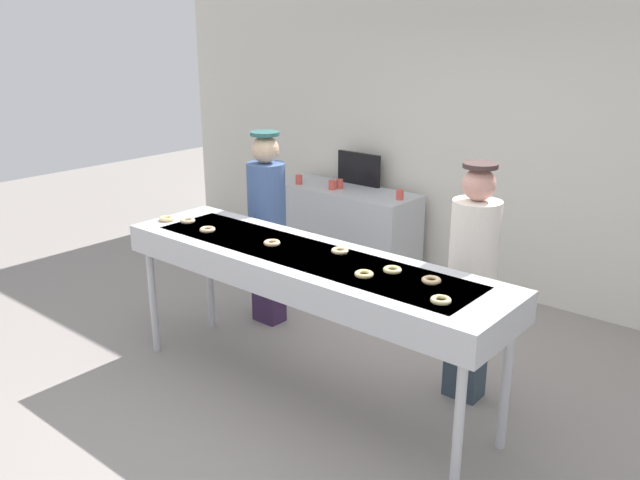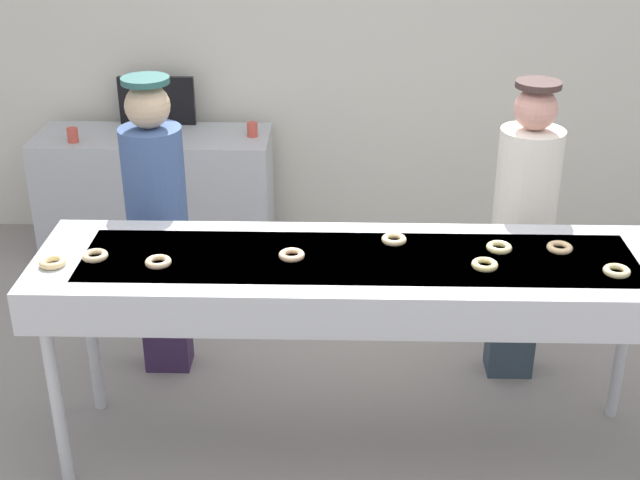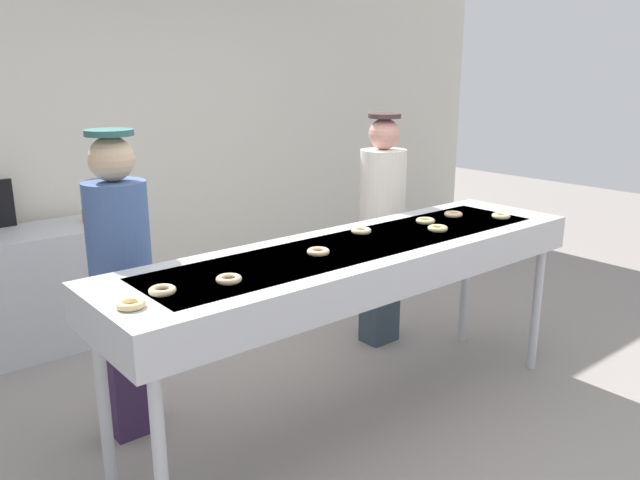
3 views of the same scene
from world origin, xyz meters
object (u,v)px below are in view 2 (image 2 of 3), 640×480
Objects in this scene: plain_donut_8 at (485,265)px; prep_counter at (157,194)px; plain_donut_1 at (158,262)px; plain_donut_7 at (499,247)px; plain_donut_4 at (617,271)px; paper_cup_3 at (144,130)px; plain_donut_3 at (560,248)px; worker_assistant at (157,215)px; plain_donut_6 at (394,239)px; paper_cup_2 at (137,134)px; worker_baker at (523,220)px; plain_donut_5 at (53,262)px; plain_donut_2 at (292,255)px; paper_cup_0 at (73,135)px; plain_donut_0 at (95,256)px; paper_cup_1 at (252,130)px; menu_display at (157,101)px; fryer_conveyor at (358,277)px.

plain_donut_8 is 2.97m from prep_counter.
plain_donut_7 is (1.47, 0.18, 0.00)m from plain_donut_1.
plain_donut_4 is 3.33m from paper_cup_3.
worker_assistant is at bearing 162.71° from plain_donut_3.
plain_donut_6 is 1.19× the size of paper_cup_2.
paper_cup_2 is (-2.27, 1.35, -0.01)m from worker_baker.
plain_donut_5 is 1.93m from plain_donut_7.
worker_baker is at bearing 31.05° from plain_donut_2.
plain_donut_4 is at bearing -43.11° from prep_counter.
paper_cup_0 is (-2.91, 2.11, -0.14)m from plain_donut_4.
paper_cup_0 is at bearing 115.19° from plain_donut_1.
plain_donut_2 is at bearing -159.59° from plain_donut_6.
worker_assistant reaches higher than plain_donut_0.
paper_cup_1 is (0.18, 2.22, -0.14)m from plain_donut_1.
menu_display is (-1.51, 2.22, -0.02)m from plain_donut_6.
plain_donut_3 is 3.09m from prep_counter.
plain_donut_2 is 2.18m from paper_cup_1.
plain_donut_7 is (1.76, 0.12, 0.00)m from plain_donut_0.
plain_donut_0 and plain_donut_5 have the same top height.
worker_assistant reaches higher than plain_donut_1.
plain_donut_2 is 1.18m from plain_donut_3.
plain_donut_2 is 1.00× the size of plain_donut_6.
prep_counter is 16.63× the size of paper_cup_1.
paper_cup_2 is at bearing 136.43° from plain_donut_7.
fryer_conveyor is 25.01× the size of plain_donut_3.
plain_donut_4 is 1.00× the size of plain_donut_5.
paper_cup_0 is (-2.36, 2.07, -0.14)m from plain_donut_8.
plain_donut_0 is at bearing -175.94° from plain_donut_7.
plain_donut_8 is (0.82, -0.07, 0.00)m from plain_donut_2.
worker_baker is (1.99, 0.71, -0.13)m from plain_donut_0.
worker_baker is at bearing 24.20° from plain_donut_1.
plain_donut_5 is at bearing -174.31° from plain_donut_7.
plain_donut_4 is (2.21, -0.09, 0.00)m from plain_donut_0.
plain_donut_7 is at bearing 74.80° from worker_baker.
paper_cup_2 is at bearing 132.80° from plain_donut_8.
plain_donut_6 reaches higher than paper_cup_2.
plain_donut_5 is at bearing 26.10° from worker_baker.
plain_donut_1 is at bearing 178.93° from plain_donut_4.
plain_donut_8 is at bearing -41.17° from paper_cup_0.
plain_donut_0 is 1.67m from plain_donut_8.
plain_donut_6 is at bearing -55.81° from menu_display.
plain_donut_8 is (1.83, 0.02, 0.00)m from plain_donut_5.
plain_donut_3 and plain_donut_6 have the same top height.
plain_donut_0 is 2.27m from prep_counter.
menu_display reaches higher than plain_donut_3.
plain_donut_8 is 1.74m from worker_assistant.
plain_donut_0 is 0.18m from plain_donut_5.
paper_cup_3 is (-0.53, 2.20, -0.14)m from plain_donut_1.
plain_donut_1 is at bearing -174.05° from plain_donut_3.
paper_cup_0 is (-1.99, 1.83, -0.14)m from plain_donut_6.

